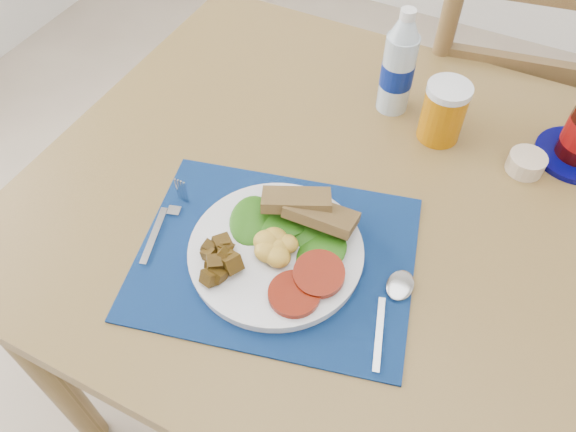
% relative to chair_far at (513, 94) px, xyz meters
% --- Properties ---
extents(table, '(1.40, 0.90, 0.75)m').
position_rel_chair_far_xyz_m(table, '(-0.00, -0.59, 0.08)').
color(table, brown).
rests_on(table, ground).
extents(chair_far, '(0.50, 0.49, 1.17)m').
position_rel_chair_far_xyz_m(chair_far, '(0.00, 0.00, 0.00)').
color(chair_far, '#51321D').
rests_on(chair_far, ground).
extents(placemat, '(0.47, 0.41, 0.00)m').
position_rel_chair_far_xyz_m(placemat, '(-0.23, -0.76, 0.16)').
color(placemat, black).
rests_on(placemat, table).
extents(breakfast_plate, '(0.26, 0.26, 0.06)m').
position_rel_chair_far_xyz_m(breakfast_plate, '(-0.24, -0.76, 0.18)').
color(breakfast_plate, silver).
rests_on(breakfast_plate, placemat).
extents(fork, '(0.04, 0.15, 0.00)m').
position_rel_chair_far_xyz_m(fork, '(-0.42, -0.78, 0.17)').
color(fork, '#B2B5BA').
rests_on(fork, placemat).
extents(spoon, '(0.04, 0.17, 0.00)m').
position_rel_chair_far_xyz_m(spoon, '(-0.05, -0.76, 0.17)').
color(spoon, '#B2B5BA').
rests_on(spoon, placemat).
extents(water_bottle, '(0.06, 0.06, 0.20)m').
position_rel_chair_far_xyz_m(water_bottle, '(-0.20, -0.36, 0.25)').
color(water_bottle, '#ADBFCC').
rests_on(water_bottle, table).
extents(juice_glass, '(0.07, 0.07, 0.10)m').
position_rel_chair_far_xyz_m(juice_glass, '(-0.10, -0.40, 0.21)').
color(juice_glass, '#AF6304').
rests_on(juice_glass, table).
extents(ramekin, '(0.06, 0.06, 0.03)m').
position_rel_chair_far_xyz_m(ramekin, '(0.06, -0.41, 0.17)').
color(ramekin, beige).
rests_on(ramekin, table).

